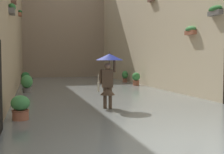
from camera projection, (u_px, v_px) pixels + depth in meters
ground_plane at (88, 90)px, 16.19m from camera, size 60.00×60.00×0.00m
flood_water at (88, 89)px, 16.19m from camera, size 8.49×28.67×0.09m
building_facade_left at (165, 9)px, 17.19m from camera, size 2.04×26.67×9.60m
building_facade_far at (64, 18)px, 27.58m from camera, size 11.29×1.80×11.62m
person_wading at (108, 70)px, 9.59m from camera, size 0.94×0.94×2.01m
potted_plant_far_right at (26, 77)px, 20.33m from camera, size 0.60×0.60×0.85m
potted_plant_far_left at (125, 76)px, 20.89m from camera, size 0.44×0.44×0.92m
potted_plant_mid_left at (136, 79)px, 18.20m from camera, size 0.52×0.52×0.91m
potted_plant_near_right at (27, 84)px, 14.14m from camera, size 0.57×0.57×0.98m
potted_plant_mid_right at (20, 108)px, 7.79m from camera, size 0.51×0.51×0.76m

